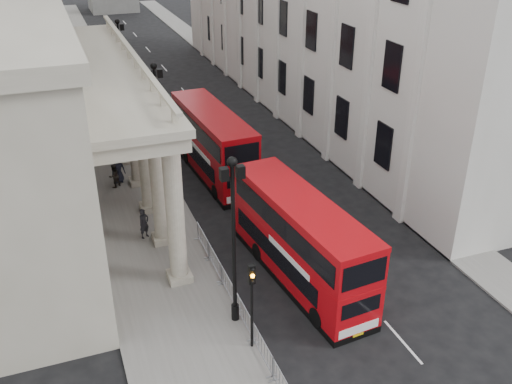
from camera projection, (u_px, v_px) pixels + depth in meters
name	position (u px, v px, depth m)	size (l,w,h in m)	color
ground	(280.00, 376.00, 23.77)	(260.00, 260.00, 0.00)	black
sidewalk_west	(110.00, 136.00, 47.81)	(6.00, 140.00, 0.12)	slate
sidewalk_east	(290.00, 113.00, 52.94)	(3.00, 140.00, 0.12)	slate
kerb	(145.00, 131.00, 48.72)	(0.20, 140.00, 0.14)	slate
lamp_post_south	(234.00, 232.00, 24.67)	(1.05, 0.44, 8.32)	black
lamp_post_mid	(158.00, 115.00, 38.01)	(1.05, 0.44, 8.32)	black
lamp_post_north	(121.00, 59.00, 51.34)	(1.05, 0.44, 8.32)	black
traffic_light	(252.00, 291.00, 23.85)	(0.28, 0.33, 4.30)	black
crowd_barriers	(253.00, 332.00, 25.21)	(0.50, 18.75, 1.10)	gray
bus_near	(301.00, 239.00, 28.87)	(3.59, 10.87, 4.61)	#B3080E
bus_far	(213.00, 142.00, 40.22)	(3.25, 11.10, 4.73)	#A0070D
pedestrian_a	(144.00, 223.00, 32.95)	(0.67, 0.44, 1.83)	black
pedestrian_b	(114.00, 176.00, 38.80)	(0.81, 0.63, 1.67)	black
pedestrian_c	(118.00, 169.00, 39.48)	(0.93, 0.60, 1.90)	black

